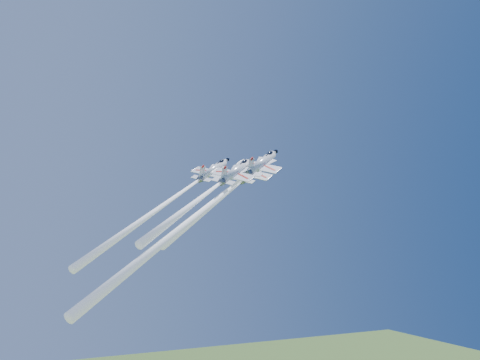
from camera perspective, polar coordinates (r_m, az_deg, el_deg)
name	(u,v)px	position (r m, az deg, el deg)	size (l,w,h in m)	color
jet_lead	(227,193)	(117.77, -1.38, -1.36)	(28.36, 24.75, 30.15)	white
jet_left	(170,200)	(113.12, -7.44, -2.15)	(31.60, 28.31, 36.17)	white
jet_right	(207,207)	(102.24, -3.50, -2.86)	(39.46, 35.82, 47.84)	white
jet_slot	(208,192)	(103.88, -3.43, -1.32)	(25.20, 21.81, 26.40)	white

